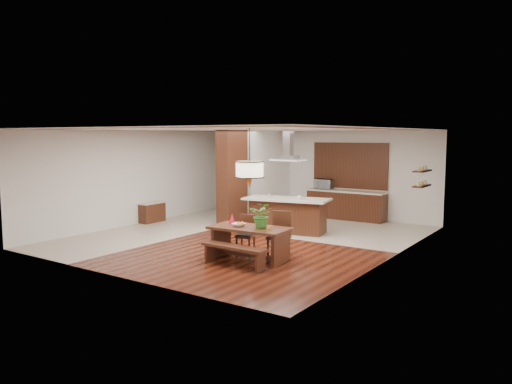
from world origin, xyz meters
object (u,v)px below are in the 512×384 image
Objects in this scene: hallway_console at (152,212)px; pendant_lantern at (250,158)px; range_hood at (288,145)px; dining_chair_left at (245,234)px; dining_chair_right at (279,235)px; fruit_bowl at (239,225)px; foliage_plant at (262,215)px; dining_table at (250,236)px; island_cup at (299,197)px; dining_bench at (234,256)px; microwave at (324,184)px; kitchen_island at (288,215)px.

pendant_lantern reaches higher than hallway_console.
dining_chair_left is at bearing -80.79° from range_hood.
dining_chair_right is at bearing 54.69° from pendant_lantern.
fruit_bowl is (-0.25, -0.08, -1.48)m from pendant_lantern.
dining_chair_left is at bearing 133.27° from pendant_lantern.
hallway_console is 5.97m from foliage_plant.
dining_table is at bearing -73.99° from range_hood.
fruit_bowl is at bearing -81.93° from dining_chair_left.
hallway_console is at bearing 159.51° from foliage_plant.
island_cup is (-0.77, 3.00, 0.02)m from foliage_plant.
dining_table reaches higher than dining_bench.
island_cup reaches higher than dining_chair_left.
microwave is at bearing 99.55° from fruit_bowl.
kitchen_island is (-0.91, 3.15, -0.03)m from dining_table.
dining_table is 6.37× the size of fruit_bowl.
kitchen_island is (-1.31, 2.58, -0.01)m from dining_chair_right.
pendant_lantern is at bearing -22.15° from hallway_console.
dining_chair_left is at bearing 111.47° from fruit_bowl.
range_hood is 1.52× the size of microwave.
fruit_bowl is at bearing -164.07° from foliage_plant.
dining_bench is at bearing -86.02° from pendant_lantern.
range_hood is at bearing 106.49° from dining_chair_right.
foliage_plant is at bearing -113.65° from dining_chair_right.
dining_table is at bearing 93.98° from dining_bench.
dining_chair_left is 5.77m from microwave.
kitchen_island is 2.82× the size of range_hood.
hallway_console is 4.97m from range_hood.
island_cup is (-0.24, 3.15, 0.27)m from fruit_bowl.
hallway_console is 0.98× the size of range_hood.
dining_chair_right is at bearing -63.21° from range_hood.
pendant_lantern is at bearing -83.91° from microwave.
fruit_bowl is at bearing -23.90° from hallway_console.
pendant_lantern is (-0.04, 0.63, 2.03)m from dining_bench.
dining_chair_left is (-0.52, 1.14, 0.22)m from dining_bench.
pendant_lantern reaches higher than island_cup.
dining_table is 2.06× the size of dining_chair_left.
island_cup reaches higher than fruit_bowl.
dining_chair_left is 0.35× the size of kitchen_island.
pendant_lantern is 0.52× the size of kitchen_island.
pendant_lantern is 3.71m from kitchen_island.
dining_chair_left is 0.71m from fruit_bowl.
range_hood reaches higher than hallway_console.
dining_bench is at bearing -27.60° from hallway_console.
foliage_plant is 3.61m from range_hood.
fruit_bowl reaches higher than hallway_console.
island_cup reaches higher than hallway_console.
dining_chair_left is 3.36m from range_hood.
dining_table is at bearing -83.91° from microwave.
dining_chair_right is 0.78× the size of pendant_lantern.
microwave reaches higher than dining_chair_right.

